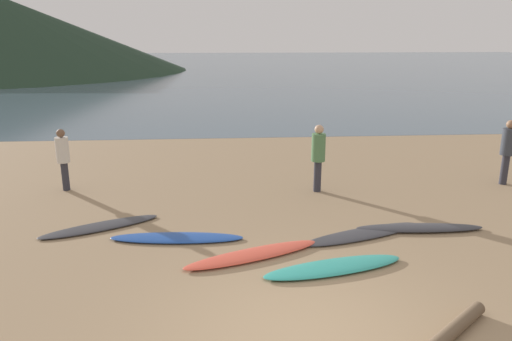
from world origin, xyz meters
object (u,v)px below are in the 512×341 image
object	(u,v)px
surfboard_2	(253,254)
surfboard_4	(363,234)
surfboard_0	(100,226)
person_0	(63,155)
person_2	(508,147)
driftwood_log	(443,339)
surfboard_1	(177,238)
person_1	(318,153)
surfboard_5	(419,228)
surfboard_3	(334,267)

from	to	relation	value
surfboard_2	surfboard_4	bearing A→B (deg)	-1.93
surfboard_0	person_0	bearing A→B (deg)	92.29
person_2	driftwood_log	distance (m)	8.22
surfboard_1	person_2	xyz separation A→B (m)	(8.41, 3.04, 0.98)
surfboard_0	surfboard_2	size ratio (longest dim) A/B	0.93
person_1	driftwood_log	xyz separation A→B (m)	(0.35, -6.40, -0.92)
surfboard_1	surfboard_2	xyz separation A→B (m)	(1.43, -0.87, 0.01)
driftwood_log	surfboard_5	bearing A→B (deg)	71.59
surfboard_5	person_1	size ratio (longest dim) A/B	1.52
surfboard_2	driftwood_log	bearing A→B (deg)	-72.23
surfboard_2	person_0	xyz separation A→B (m)	(-4.52, 4.23, 0.89)
surfboard_1	person_2	size ratio (longest dim) A/B	1.50
surfboard_0	surfboard_3	bearing A→B (deg)	-52.94
surfboard_2	person_2	size ratio (longest dim) A/B	1.52
person_0	surfboard_0	bearing A→B (deg)	-42.59
surfboard_0	surfboard_2	distance (m)	3.44
surfboard_3	person_1	bearing A→B (deg)	69.32
surfboard_2	surfboard_0	bearing A→B (deg)	131.13
surfboard_5	surfboard_0	bearing A→B (deg)	177.54
surfboard_5	driftwood_log	bearing A→B (deg)	-105.61
surfboard_2	surfboard_4	xyz separation A→B (m)	(2.25, 0.80, -0.01)
surfboard_0	surfboard_5	xyz separation A→B (m)	(6.53, -0.60, 0.02)
surfboard_1	person_2	world-z (taller)	person_2
surfboard_0	surfboard_4	distance (m)	5.36
surfboard_2	surfboard_5	size ratio (longest dim) A/B	1.01
surfboard_5	driftwood_log	xyz separation A→B (m)	(-1.24, -3.72, 0.04)
person_0	person_2	bearing A→B (deg)	16.86
surfboard_0	person_2	bearing A→B (deg)	-13.57
surfboard_2	driftwood_log	size ratio (longest dim) A/B	1.21
person_1	surfboard_2	bearing A→B (deg)	164.84
surfboard_4	person_0	bearing A→B (deg)	133.32
person_1	surfboard_5	bearing A→B (deg)	-137.32
person_1	surfboard_1	bearing A→B (deg)	142.22
surfboard_3	surfboard_5	bearing A→B (deg)	23.00
person_0	driftwood_log	world-z (taller)	person_0
surfboard_5	person_0	distance (m)	8.68
surfboard_2	surfboard_5	world-z (taller)	surfboard_5
surfboard_2	person_1	size ratio (longest dim) A/B	1.53
surfboard_1	person_0	bearing A→B (deg)	136.67
surfboard_3	surfboard_0	bearing A→B (deg)	140.46
surfboard_3	person_1	distance (m)	4.40
surfboard_0	surfboard_3	xyz separation A→B (m)	(4.39, -2.17, 0.02)
surfboard_0	driftwood_log	world-z (taller)	driftwood_log
surfboard_2	surfboard_3	bearing A→B (deg)	-45.29
surfboard_3	person_1	size ratio (longest dim) A/B	1.47
surfboard_5	driftwood_log	size ratio (longest dim) A/B	1.20
surfboard_0	surfboard_5	bearing A→B (deg)	-31.89
surfboard_4	surfboard_5	size ratio (longest dim) A/B	1.04
surfboard_3	person_0	size ratio (longest dim) A/B	1.59
surfboard_3	surfboard_5	size ratio (longest dim) A/B	0.97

